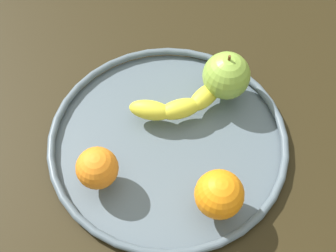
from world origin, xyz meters
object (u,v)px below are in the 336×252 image
at_px(orange_center, 219,194).
at_px(orange_front_right, 97,168).
at_px(banana, 181,104).
at_px(apple, 226,76).
at_px(fruit_bowl, 168,139).

distance_m(orange_center, orange_front_right, 0.18).
bearing_deg(banana, orange_front_right, -151.59).
bearing_deg(orange_center, banana, 106.88).
height_order(banana, apple, apple).
bearing_deg(banana, apple, 11.46).
height_order(orange_center, orange_front_right, orange_center).
relative_size(banana, orange_front_right, 2.62).
xyz_separation_m(apple, orange_front_right, (-0.19, -0.16, -0.01)).
distance_m(banana, apple, 0.09).
relative_size(apple, orange_center, 1.23).
relative_size(banana, orange_center, 2.33).
bearing_deg(banana, orange_center, -90.13).
distance_m(fruit_bowl, apple, 0.14).
height_order(apple, orange_front_right, apple).
distance_m(apple, orange_center, 0.21).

